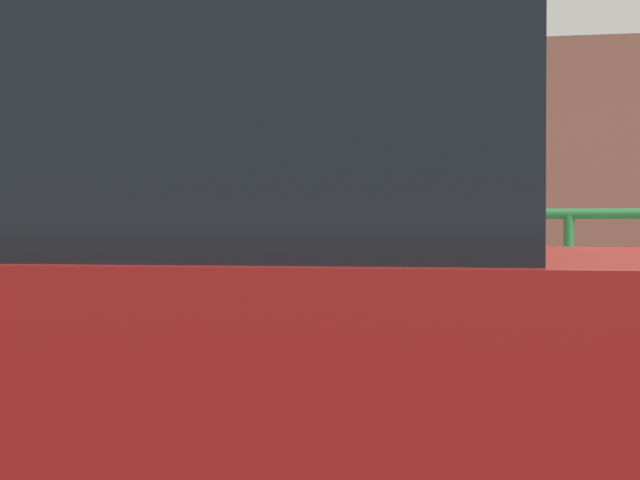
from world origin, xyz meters
TOP-DOWN VIEW (x-y plane):
  - sidewalk_curb at (0.00, 1.20)m, footprint 36.00×2.40m
  - parking_meter at (0.00, 0.48)m, footprint 0.15×0.17m
  - pedestrian_at_meter at (-0.55, 0.73)m, footprint 0.73×0.41m
  - parked_hatchback_red at (-0.22, -1.13)m, footprint 4.03×1.84m
  - background_railing at (0.00, 2.23)m, footprint 24.06×0.06m
  - backdrop_wall at (0.00, 4.28)m, footprint 32.00×0.50m

SIDE VIEW (x-z plane):
  - sidewalk_curb at x=0.00m, z-range 0.00..0.14m
  - parked_hatchback_red at x=-0.22m, z-range 0.01..1.82m
  - background_railing at x=0.00m, z-range 0.38..1.55m
  - parking_meter at x=0.00m, z-range 0.42..1.84m
  - pedestrian_at_meter at x=-0.55m, z-range 0.27..2.02m
  - backdrop_wall at x=0.00m, z-range 0.00..2.63m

